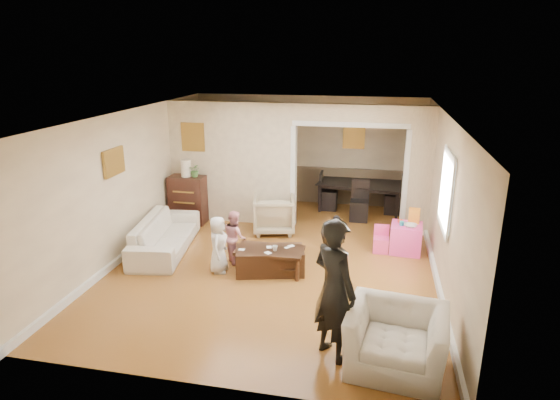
% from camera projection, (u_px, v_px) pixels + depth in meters
% --- Properties ---
extents(floor, '(7.00, 7.00, 0.00)m').
position_uv_depth(floor, '(278.00, 258.00, 8.56)').
color(floor, '#AB6F2C').
rests_on(floor, ground).
extents(partition_left, '(2.75, 0.18, 2.60)m').
position_uv_depth(partition_left, '(232.00, 163.00, 10.12)').
color(partition_left, beige).
rests_on(partition_left, ground).
extents(partition_right, '(0.55, 0.18, 2.60)m').
position_uv_depth(partition_right, '(418.00, 172.00, 9.37)').
color(partition_right, beige).
rests_on(partition_right, ground).
extents(partition_header, '(2.22, 0.18, 0.35)m').
position_uv_depth(partition_header, '(351.00, 113.00, 9.30)').
color(partition_header, beige).
rests_on(partition_header, partition_right).
extents(window_pane, '(0.03, 0.95, 1.10)m').
position_uv_depth(window_pane, '(447.00, 191.00, 7.19)').
color(window_pane, white).
rests_on(window_pane, ground).
extents(framed_art_partition, '(0.45, 0.03, 0.55)m').
position_uv_depth(framed_art_partition, '(193.00, 137.00, 10.02)').
color(framed_art_partition, brown).
rests_on(framed_art_partition, partition_left).
extents(framed_art_sofa_wall, '(0.03, 0.55, 0.40)m').
position_uv_depth(framed_art_sofa_wall, '(114.00, 162.00, 7.98)').
color(framed_art_sofa_wall, brown).
extents(framed_art_alcove, '(0.45, 0.03, 0.55)m').
position_uv_depth(framed_art_alcove, '(354.00, 136.00, 11.05)').
color(framed_art_alcove, brown).
extents(sofa, '(1.15, 2.25, 0.63)m').
position_uv_depth(sofa, '(165.00, 235.00, 8.83)').
color(sofa, beige).
rests_on(sofa, ground).
extents(armchair_back, '(0.99, 1.01, 0.77)m').
position_uv_depth(armchair_back, '(274.00, 214.00, 9.73)').
color(armchair_back, tan).
rests_on(armchair_back, ground).
extents(armchair_front, '(1.24, 1.12, 0.73)m').
position_uv_depth(armchair_front, '(396.00, 340.00, 5.52)').
color(armchair_front, beige).
rests_on(armchair_front, ground).
extents(dresser, '(0.76, 0.43, 1.04)m').
position_uv_depth(dresser, '(188.00, 200.00, 10.21)').
color(dresser, black).
rests_on(dresser, ground).
extents(table_lamp, '(0.22, 0.22, 0.36)m').
position_uv_depth(table_lamp, '(186.00, 168.00, 10.00)').
color(table_lamp, beige).
rests_on(table_lamp, dresser).
extents(potted_plant, '(0.26, 0.22, 0.29)m').
position_uv_depth(potted_plant, '(195.00, 170.00, 9.97)').
color(potted_plant, '#4C7E38').
rests_on(potted_plant, dresser).
extents(coffee_table, '(1.24, 0.83, 0.42)m').
position_uv_depth(coffee_table, '(270.00, 261.00, 7.97)').
color(coffee_table, '#341E10').
rests_on(coffee_table, ground).
extents(coffee_cup, '(0.11, 0.11, 0.08)m').
position_uv_depth(coffee_cup, '(275.00, 248.00, 7.83)').
color(coffee_cup, beige).
rests_on(coffee_cup, coffee_table).
extents(play_table, '(0.60, 0.60, 0.53)m').
position_uv_depth(play_table, '(406.00, 238.00, 8.78)').
color(play_table, '#FF43AA').
rests_on(play_table, ground).
extents(cereal_box, '(0.20, 0.09, 0.30)m').
position_uv_depth(cereal_box, '(414.00, 216.00, 8.72)').
color(cereal_box, yellow).
rests_on(cereal_box, play_table).
extents(cyan_cup, '(0.08, 0.08, 0.08)m').
position_uv_depth(cyan_cup, '(402.00, 223.00, 8.66)').
color(cyan_cup, '#28BECA').
rests_on(cyan_cup, play_table).
extents(toy_block, '(0.09, 0.08, 0.05)m').
position_uv_depth(toy_block, '(400.00, 221.00, 8.82)').
color(toy_block, red).
rests_on(toy_block, play_table).
extents(play_bowl, '(0.25, 0.25, 0.06)m').
position_uv_depth(play_bowl, '(410.00, 226.00, 8.56)').
color(play_bowl, silver).
rests_on(play_bowl, play_table).
extents(dining_table, '(2.07, 1.34, 0.68)m').
position_uv_depth(dining_table, '(361.00, 197.00, 11.01)').
color(dining_table, black).
rests_on(dining_table, ground).
extents(adult_person, '(0.77, 0.76, 1.79)m').
position_uv_depth(adult_person, '(334.00, 290.00, 5.58)').
color(adult_person, black).
rests_on(adult_person, ground).
extents(child_kneel_a, '(0.35, 0.50, 0.98)m').
position_uv_depth(child_kneel_a, '(218.00, 245.00, 7.91)').
color(child_kneel_a, silver).
rests_on(child_kneel_a, ground).
extents(child_kneel_b, '(0.56, 0.58, 0.94)m').
position_uv_depth(child_kneel_b, '(235.00, 237.00, 8.31)').
color(child_kneel_b, '#D9878B').
rests_on(child_kneel_b, ground).
extents(child_toddler, '(0.45, 0.52, 0.84)m').
position_uv_depth(child_toddler, '(337.00, 238.00, 8.41)').
color(child_toddler, black).
rests_on(child_toddler, ground).
extents(craft_papers, '(0.90, 0.49, 0.00)m').
position_uv_depth(craft_papers, '(270.00, 249.00, 7.91)').
color(craft_papers, white).
rests_on(craft_papers, coffee_table).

